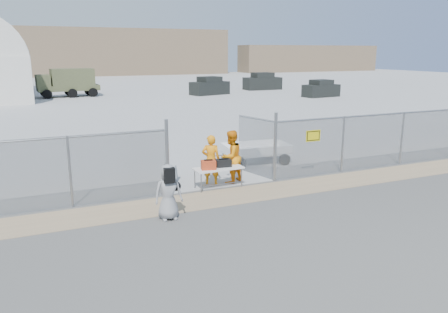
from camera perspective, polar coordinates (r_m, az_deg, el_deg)
name	(u,v)px	position (r m, az deg, el deg)	size (l,w,h in m)	color
ground	(250,205)	(13.49, 3.40, -6.38)	(160.00, 160.00, 0.00)	#3F3F3F
tarmac_inside	(88,92)	(53.81, -17.34, 8.05)	(160.00, 80.00, 0.01)	#ACACAC
dirt_strip	(236,195)	(14.33, 1.59, -5.11)	(44.00, 1.60, 0.01)	tan
distant_hills	(91,52)	(89.95, -16.97, 12.92)	(140.00, 6.00, 9.00)	#7F684F
chain_link_fence	(224,156)	(14.91, 0.00, 0.00)	(40.00, 0.20, 2.20)	gray
folding_table	(218,178)	(15.04, -0.76, -2.78)	(1.71, 0.71, 0.73)	white
orange_bag	(208,165)	(14.70, -2.05, -1.10)	(0.48, 0.32, 0.30)	#C7421E
black_duffel	(223,163)	(15.03, -0.07, -0.87)	(0.52, 0.31, 0.25)	black
security_worker_left	(211,160)	(15.33, -1.71, -0.43)	(0.65, 0.43, 1.78)	orange
security_worker_right	(231,157)	(15.53, 0.91, -0.03)	(0.92, 0.72, 1.90)	orange
visitor	(168,192)	(12.26, -7.30, -4.62)	(0.78, 0.51, 1.59)	gray
utility_trailer	(256,153)	(18.48, 4.17, 0.50)	(3.56, 1.83, 0.86)	white
military_truck	(68,83)	(48.41, -19.69, 9.04)	(6.03, 2.23, 2.88)	#535735
parked_vehicle_near	(210,86)	(48.12, -1.89, 9.20)	(4.21, 1.90, 1.90)	black
parked_vehicle_mid	(262,81)	(54.72, 5.03, 9.75)	(4.49, 2.03, 2.03)	black
parked_vehicle_far	(321,89)	(46.81, 12.56, 8.66)	(3.81, 1.72, 1.72)	black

